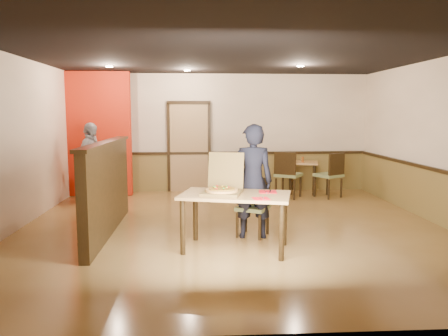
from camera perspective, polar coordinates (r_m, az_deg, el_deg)
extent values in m
plane|color=#A3793F|center=(7.26, 1.30, -7.79)|extent=(7.00, 7.00, 0.00)
plane|color=black|center=(7.08, 1.37, 14.68)|extent=(7.00, 7.00, 0.00)
plane|color=#FDE7C6|center=(10.52, -0.23, 4.60)|extent=(7.00, 0.00, 7.00)
plane|color=#FDE7C6|center=(7.59, -26.04, 2.86)|extent=(0.00, 7.00, 7.00)
plane|color=#FDE7C6|center=(8.11, 26.86, 3.04)|extent=(0.00, 7.00, 7.00)
cube|color=olive|center=(10.58, -0.22, -0.55)|extent=(7.00, 0.04, 0.90)
cube|color=black|center=(10.50, -0.21, 1.97)|extent=(7.00, 0.06, 0.06)
cube|color=olive|center=(8.20, 26.30, -3.58)|extent=(0.04, 7.00, 0.90)
cube|color=black|center=(8.13, 26.36, -0.33)|extent=(0.06, 7.00, 0.06)
cube|color=tan|center=(10.49, -4.59, 2.66)|extent=(0.90, 0.06, 2.10)
cube|color=black|center=(7.04, -15.01, -2.69)|extent=(0.14, 3.00, 1.40)
cube|color=black|center=(6.96, -15.20, 3.17)|extent=(0.20, 3.10, 0.05)
cube|color=red|center=(10.27, -16.49, 4.24)|extent=(1.60, 0.20, 2.78)
cylinder|color=beige|center=(9.00, -14.76, 12.72)|extent=(0.14, 0.14, 0.02)
cylinder|color=beige|center=(9.54, -4.82, 12.61)|extent=(0.14, 0.14, 0.02)
cylinder|color=beige|center=(8.77, 9.93, 13.00)|extent=(0.14, 0.14, 0.02)
cube|color=tan|center=(5.96, 1.50, -3.57)|extent=(1.63, 1.17, 0.04)
cylinder|color=black|center=(5.86, -5.43, -7.72)|extent=(0.07, 0.07, 0.75)
cylinder|color=black|center=(6.50, -3.75, -6.22)|extent=(0.07, 0.07, 0.75)
cylinder|color=black|center=(5.65, 7.54, -8.33)|extent=(0.07, 0.07, 0.75)
cylinder|color=black|center=(6.30, 7.90, -6.69)|extent=(0.07, 0.07, 0.75)
cube|color=olive|center=(6.71, 3.77, -5.21)|extent=(0.59, 0.59, 0.06)
cube|color=black|center=(6.85, 4.38, -2.94)|extent=(0.39, 0.23, 0.42)
cylinder|color=black|center=(6.67, 1.74, -7.47)|extent=(0.04, 0.04, 0.38)
cylinder|color=black|center=(6.99, 2.89, -6.78)|extent=(0.04, 0.04, 0.38)
cylinder|color=black|center=(6.54, 4.69, -7.78)|extent=(0.04, 0.04, 0.38)
cylinder|color=black|center=(6.87, 5.71, -7.05)|extent=(0.04, 0.04, 0.38)
cube|color=olive|center=(9.80, 8.43, -0.88)|extent=(0.71, 0.71, 0.07)
cube|color=black|center=(9.54, 7.97, 0.60)|extent=(0.44, 0.30, 0.49)
cylinder|color=black|center=(9.97, 9.96, -2.46)|extent=(0.05, 0.05, 0.45)
cylinder|color=black|center=(9.57, 9.15, -2.84)|extent=(0.05, 0.05, 0.45)
cylinder|color=black|center=(10.11, 7.68, -2.28)|extent=(0.05, 0.05, 0.45)
cylinder|color=black|center=(9.72, 6.79, -2.65)|extent=(0.05, 0.05, 0.45)
cube|color=olive|center=(10.02, 13.47, -0.92)|extent=(0.68, 0.68, 0.06)
cube|color=black|center=(9.84, 14.50, 0.49)|extent=(0.43, 0.28, 0.47)
cylinder|color=black|center=(10.35, 13.34, -2.23)|extent=(0.05, 0.05, 0.43)
cylinder|color=black|center=(10.08, 15.07, -2.53)|extent=(0.05, 0.05, 0.43)
cylinder|color=black|center=(10.05, 11.77, -2.47)|extent=(0.05, 0.05, 0.43)
cylinder|color=black|center=(9.78, 13.51, -2.78)|extent=(0.05, 0.05, 0.43)
cube|color=tan|center=(10.40, 10.26, 0.70)|extent=(0.84, 0.84, 0.04)
cylinder|color=black|center=(10.20, 8.69, -1.50)|extent=(0.07, 0.07, 0.70)
cylinder|color=black|center=(10.72, 8.83, -1.07)|extent=(0.07, 0.07, 0.70)
cylinder|color=black|center=(10.18, 11.67, -1.57)|extent=(0.07, 0.07, 0.70)
cylinder|color=black|center=(10.71, 11.67, -1.15)|extent=(0.07, 0.07, 0.70)
imported|color=black|center=(6.55, 3.72, -1.76)|extent=(0.64, 0.43, 1.72)
imported|color=#929199|center=(9.51, -17.00, 0.64)|extent=(0.62, 1.05, 1.68)
cube|color=brown|center=(5.93, -0.30, -3.24)|extent=(0.62, 0.62, 0.04)
cube|color=brown|center=(6.18, 0.25, -0.29)|extent=(0.52, 0.22, 0.50)
cylinder|color=#EDAF56|center=(5.93, -0.30, -2.92)|extent=(0.46, 0.46, 0.03)
cube|color=red|center=(5.63, 4.86, -4.00)|extent=(0.22, 0.22, 0.00)
cylinder|color=white|center=(5.63, 4.56, -3.95)|extent=(0.02, 0.18, 0.01)
cube|color=white|center=(5.64, 5.16, -3.96)|extent=(0.03, 0.18, 0.00)
cube|color=red|center=(6.12, 5.72, -3.11)|extent=(0.27, 0.27, 0.01)
cylinder|color=white|center=(6.11, 5.45, -3.06)|extent=(0.03, 0.21, 0.01)
cube|color=white|center=(6.12, 6.00, -3.07)|extent=(0.04, 0.22, 0.00)
cylinder|color=brown|center=(10.28, 10.24, 1.11)|extent=(0.05, 0.05, 0.13)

